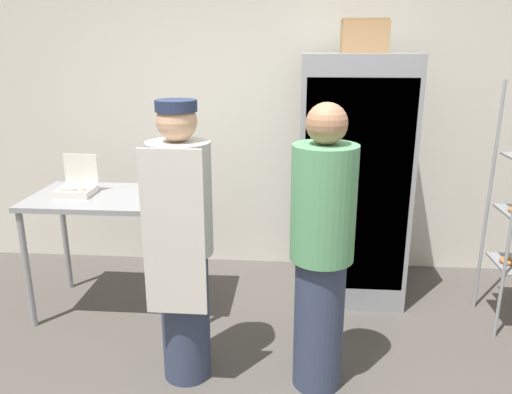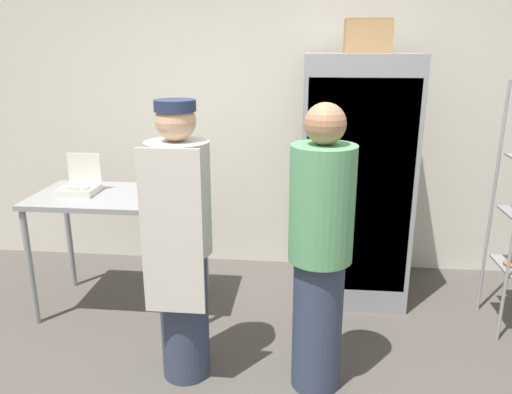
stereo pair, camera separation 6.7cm
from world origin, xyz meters
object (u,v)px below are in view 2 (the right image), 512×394
(refrigerator, at_px, (354,180))
(blender_pitcher, at_px, (170,177))
(person_customer, at_px, (320,252))
(donut_box, at_px, (79,187))
(person_baker, at_px, (181,242))
(cardboard_storage_box, at_px, (367,36))

(refrigerator, xyz_separation_m, blender_pitcher, (-1.32, -0.36, 0.08))
(person_customer, bearing_deg, refrigerator, 76.89)
(donut_box, distance_m, person_customer, 1.87)
(donut_box, xyz_separation_m, person_baker, (0.93, -0.75, -0.08))
(donut_box, relative_size, cardboard_storage_box, 0.83)
(donut_box, bearing_deg, blender_pitcher, 5.64)
(donut_box, bearing_deg, person_customer, -24.26)
(person_baker, bearing_deg, refrigerator, 48.18)
(refrigerator, distance_m, donut_box, 2.02)
(blender_pitcher, bearing_deg, donut_box, -174.36)
(refrigerator, distance_m, cardboard_storage_box, 1.05)
(donut_box, bearing_deg, refrigerator, 12.12)
(donut_box, bearing_deg, cardboard_storage_box, 14.73)
(refrigerator, bearing_deg, person_baker, -131.82)
(donut_box, height_order, person_customer, person_customer)
(refrigerator, xyz_separation_m, person_baker, (-1.05, -1.17, -0.08))
(refrigerator, distance_m, person_baker, 1.58)
(refrigerator, distance_m, blender_pitcher, 1.37)
(person_customer, bearing_deg, person_baker, 178.69)
(person_customer, bearing_deg, donut_box, 155.74)
(refrigerator, relative_size, person_baker, 1.13)
(cardboard_storage_box, xyz_separation_m, person_customer, (-0.32, -1.30, -1.13))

